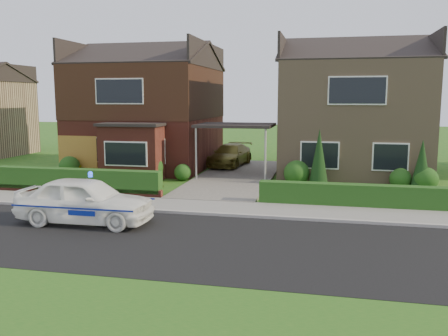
# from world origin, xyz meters

# --- Properties ---
(ground) EXTENTS (120.00, 120.00, 0.00)m
(ground) POSITION_xyz_m (0.00, 0.00, 0.00)
(ground) COLOR #1C5516
(ground) RESTS_ON ground
(road) EXTENTS (60.00, 6.00, 0.02)m
(road) POSITION_xyz_m (0.00, 0.00, 0.00)
(road) COLOR black
(road) RESTS_ON ground
(kerb) EXTENTS (60.00, 0.16, 0.12)m
(kerb) POSITION_xyz_m (0.00, 3.05, 0.06)
(kerb) COLOR #9E9993
(kerb) RESTS_ON ground
(sidewalk) EXTENTS (60.00, 2.00, 0.10)m
(sidewalk) POSITION_xyz_m (0.00, 4.10, 0.05)
(sidewalk) COLOR slate
(sidewalk) RESTS_ON ground
(grass_verge) EXTENTS (60.00, 4.00, 0.01)m
(grass_verge) POSITION_xyz_m (0.00, -5.00, 0.00)
(grass_verge) COLOR #1C5516
(grass_verge) RESTS_ON ground
(driveway) EXTENTS (3.80, 12.00, 0.12)m
(driveway) POSITION_xyz_m (0.00, 11.00, 0.06)
(driveway) COLOR #666059
(driveway) RESTS_ON ground
(house_left) EXTENTS (7.50, 9.53, 7.25)m
(house_left) POSITION_xyz_m (-5.78, 13.90, 3.81)
(house_left) COLOR maroon
(house_left) RESTS_ON ground
(house_right) EXTENTS (7.50, 8.06, 7.25)m
(house_right) POSITION_xyz_m (5.80, 13.99, 3.66)
(house_right) COLOR #917558
(house_right) RESTS_ON ground
(carport_link) EXTENTS (3.80, 3.00, 2.77)m
(carport_link) POSITION_xyz_m (0.00, 10.95, 2.66)
(carport_link) COLOR black
(carport_link) RESTS_ON ground
(garage_door) EXTENTS (2.20, 0.10, 2.10)m
(garage_door) POSITION_xyz_m (-8.25, 9.96, 1.05)
(garage_door) COLOR brown
(garage_door) RESTS_ON ground
(dwarf_wall) EXTENTS (7.70, 0.25, 0.36)m
(dwarf_wall) POSITION_xyz_m (-5.80, 5.30, 0.18)
(dwarf_wall) COLOR maroon
(dwarf_wall) RESTS_ON ground
(hedge_left) EXTENTS (7.50, 0.55, 0.90)m
(hedge_left) POSITION_xyz_m (-5.80, 5.45, 0.00)
(hedge_left) COLOR #133C13
(hedge_left) RESTS_ON ground
(hedge_right) EXTENTS (7.50, 0.55, 0.80)m
(hedge_right) POSITION_xyz_m (5.80, 5.35, 0.00)
(hedge_right) COLOR #133C13
(hedge_right) RESTS_ON ground
(shrub_left_far) EXTENTS (1.08, 1.08, 1.08)m
(shrub_left_far) POSITION_xyz_m (-8.50, 9.50, 0.54)
(shrub_left_far) COLOR #133C13
(shrub_left_far) RESTS_ON ground
(shrub_left_mid) EXTENTS (1.32, 1.32, 1.32)m
(shrub_left_mid) POSITION_xyz_m (-4.00, 9.30, 0.66)
(shrub_left_mid) COLOR #133C13
(shrub_left_mid) RESTS_ON ground
(shrub_left_near) EXTENTS (0.84, 0.84, 0.84)m
(shrub_left_near) POSITION_xyz_m (-2.40, 9.60, 0.42)
(shrub_left_near) COLOR #133C13
(shrub_left_near) RESTS_ON ground
(shrub_right_near) EXTENTS (1.20, 1.20, 1.20)m
(shrub_right_near) POSITION_xyz_m (3.20, 9.40, 0.60)
(shrub_right_near) COLOR #133C13
(shrub_right_near) RESTS_ON ground
(shrub_right_mid) EXTENTS (0.96, 0.96, 0.96)m
(shrub_right_mid) POSITION_xyz_m (7.80, 9.50, 0.48)
(shrub_right_mid) COLOR #133C13
(shrub_right_mid) RESTS_ON ground
(shrub_right_far) EXTENTS (1.08, 1.08, 1.08)m
(shrub_right_far) POSITION_xyz_m (8.80, 9.20, 0.54)
(shrub_right_far) COLOR #133C13
(shrub_right_far) RESTS_ON ground
(conifer_a) EXTENTS (0.90, 0.90, 2.60)m
(conifer_a) POSITION_xyz_m (4.20, 9.20, 1.30)
(conifer_a) COLOR black
(conifer_a) RESTS_ON ground
(conifer_b) EXTENTS (0.90, 0.90, 2.20)m
(conifer_b) POSITION_xyz_m (8.60, 9.20, 1.10)
(conifer_b) COLOR black
(conifer_b) RESTS_ON ground
(police_car) EXTENTS (4.11, 4.48, 1.69)m
(police_car) POSITION_xyz_m (-3.11, 1.20, 0.76)
(police_car) COLOR white
(police_car) RESTS_ON ground
(driveway_car) EXTENTS (2.25, 4.48, 1.25)m
(driveway_car) POSITION_xyz_m (-1.00, 14.50, 0.74)
(driveway_car) COLOR brown
(driveway_car) RESTS_ON driveway
(potted_plant_a) EXTENTS (0.40, 0.31, 0.69)m
(potted_plant_a) POSITION_xyz_m (-9.00, 6.87, 0.35)
(potted_plant_a) COLOR gray
(potted_plant_a) RESTS_ON ground
(potted_plant_b) EXTENTS (0.50, 0.47, 0.71)m
(potted_plant_b) POSITION_xyz_m (-7.71, 9.00, 0.36)
(potted_plant_b) COLOR gray
(potted_plant_b) RESTS_ON ground
(potted_plant_c) EXTENTS (0.56, 0.56, 0.76)m
(potted_plant_c) POSITION_xyz_m (-2.50, 6.44, 0.38)
(potted_plant_c) COLOR gray
(potted_plant_c) RESTS_ON ground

